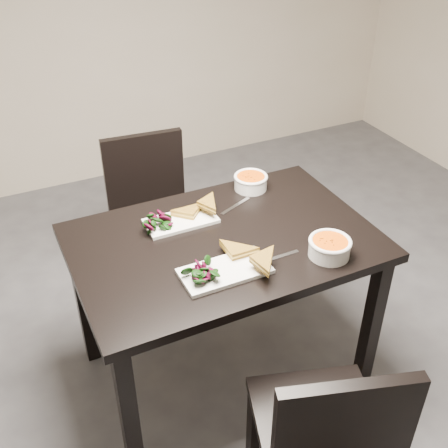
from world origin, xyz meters
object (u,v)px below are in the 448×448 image
plate_far (181,221)px  soup_bowl_far (251,181)px  chair_near (327,433)px  table (224,258)px  soup_bowl_near (330,247)px  plate_near (225,271)px  chair_far (152,207)px

plate_far → soup_bowl_far: (0.39, 0.12, 0.03)m
chair_near → plate_far: (-0.11, 0.95, 0.27)m
table → soup_bowl_near: (0.31, -0.27, 0.14)m
soup_bowl_near → soup_bowl_far: soup_bowl_near is taller
chair_near → plate_near: chair_near is taller
chair_near → plate_far: chair_near is taller
plate_near → soup_bowl_far: (0.37, 0.50, 0.03)m
plate_near → soup_bowl_far: bearing=53.4°
chair_near → chair_far: (-0.05, 1.53, 0.00)m
soup_bowl_far → plate_far: bearing=-162.7°
chair_near → soup_bowl_near: size_ratio=5.19×
chair_near → soup_bowl_far: bearing=92.4°
plate_near → chair_far: bearing=88.1°
table → soup_bowl_far: bearing=47.3°
plate_near → plate_far: plate_near is taller
chair_near → soup_bowl_far: chair_near is taller
soup_bowl_near → table: bearing=139.0°
chair_far → plate_near: size_ratio=2.59×
plate_far → table: bearing=-58.4°
soup_bowl_near → soup_bowl_far: 0.58m
chair_far → plate_far: 0.64m
chair_far → soup_bowl_near: 1.14m
soup_bowl_far → chair_near: bearing=-104.9°
table → plate_far: 0.24m
chair_near → plate_near: (-0.08, 0.58, 0.27)m
table → chair_near: bearing=-90.4°
table → plate_near: bearing=-114.7°
table → plate_near: plate_near is taller
table → plate_far: plate_far is taller
table → chair_far: (-0.06, 0.76, -0.17)m
chair_far → soup_bowl_near: size_ratio=5.19×
chair_far → soup_bowl_near: chair_far is taller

